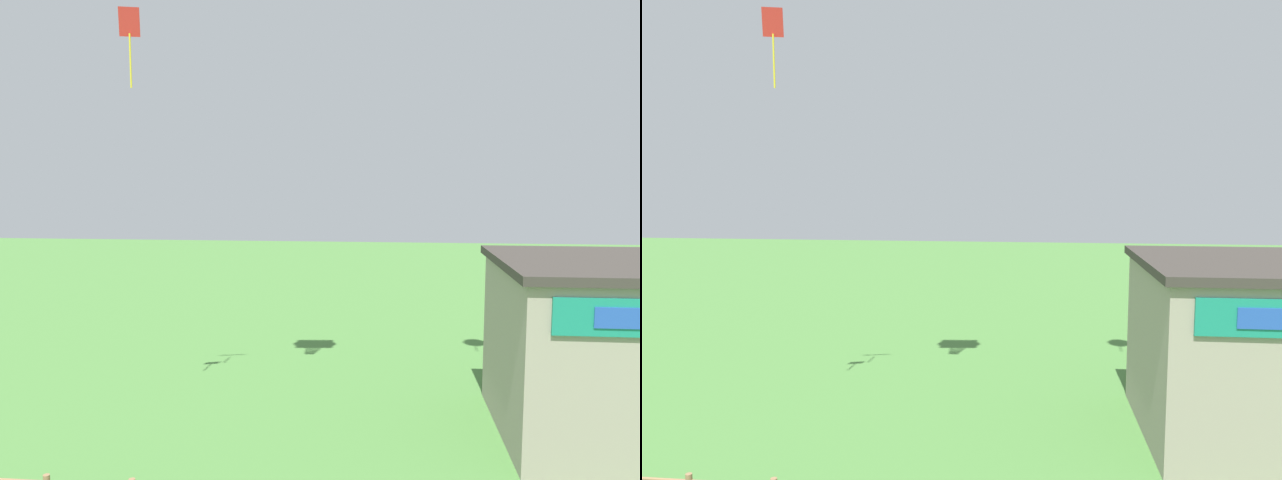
{
  "view_description": "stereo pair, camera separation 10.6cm",
  "coord_description": "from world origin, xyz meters",
  "views": [
    {
      "loc": [
        1.35,
        -5.5,
        7.44
      ],
      "look_at": [
        0.0,
        8.39,
        5.9
      ],
      "focal_mm": 35.0,
      "sensor_mm": 36.0,
      "label": 1
    },
    {
      "loc": [
        1.46,
        -5.49,
        7.44
      ],
      "look_at": [
        0.0,
        8.39,
        5.9
      ],
      "focal_mm": 35.0,
      "sensor_mm": 36.0,
      "label": 2
    }
  ],
  "objects": [
    {
      "name": "seaside_building",
      "position": [
        8.53,
        12.13,
        2.53
      ],
      "size": [
        7.76,
        6.16,
        5.02
      ],
      "color": "gray",
      "rests_on": "ground_plane"
    },
    {
      "name": "kite_red_diamond",
      "position": [
        -5.56,
        11.53,
        11.2
      ],
      "size": [
        0.58,
        0.32,
        2.16
      ],
      "color": "red"
    }
  ]
}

